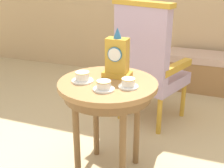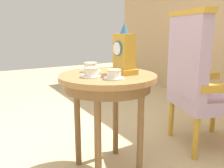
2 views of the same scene
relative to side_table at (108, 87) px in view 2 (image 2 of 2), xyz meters
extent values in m
cylinder|color=#9E7042|center=(0.00, 0.00, 0.07)|extent=(0.66, 0.66, 0.03)
cylinder|color=brown|center=(0.00, 0.00, 0.02)|extent=(0.58, 0.58, 0.07)
cylinder|color=brown|center=(0.16, 0.16, -0.28)|extent=(0.04, 0.04, 0.66)
cylinder|color=brown|center=(-0.16, 0.16, -0.28)|extent=(0.04, 0.04, 0.66)
cylinder|color=brown|center=(-0.16, -0.16, -0.28)|extent=(0.04, 0.04, 0.66)
cylinder|color=brown|center=(0.16, -0.16, -0.28)|extent=(0.04, 0.04, 0.66)
cylinder|color=white|center=(-0.16, -0.05, 0.09)|extent=(0.14, 0.14, 0.01)
cylinder|color=white|center=(-0.16, -0.05, 0.12)|extent=(0.09, 0.09, 0.06)
torus|color=gold|center=(-0.16, -0.05, 0.15)|extent=(0.10, 0.10, 0.00)
cylinder|color=white|center=(0.03, -0.13, 0.09)|extent=(0.13, 0.13, 0.01)
cylinder|color=white|center=(0.03, -0.13, 0.12)|extent=(0.09, 0.09, 0.05)
torus|color=gold|center=(0.03, -0.13, 0.14)|extent=(0.09, 0.09, 0.00)
cylinder|color=white|center=(0.15, -0.04, 0.09)|extent=(0.13, 0.13, 0.01)
cylinder|color=white|center=(0.15, -0.04, 0.12)|extent=(0.08, 0.08, 0.05)
torus|color=gold|center=(0.15, -0.04, 0.14)|extent=(0.09, 0.09, 0.00)
cube|color=gold|center=(0.03, 0.11, 0.11)|extent=(0.19, 0.11, 0.04)
cube|color=gold|center=(0.03, 0.11, 0.24)|extent=(0.14, 0.09, 0.23)
cylinder|color=teal|center=(0.03, 0.06, 0.26)|extent=(0.10, 0.01, 0.10)
cylinder|color=white|center=(0.03, 0.05, 0.26)|extent=(0.08, 0.00, 0.08)
cone|color=teal|center=(0.03, 0.11, 0.39)|extent=(0.06, 0.06, 0.07)
cube|color=#B299B7|center=(0.10, 0.93, -0.21)|extent=(0.66, 0.66, 0.11)
cube|color=#B299B7|center=(0.02, 0.72, 0.17)|extent=(0.52, 0.26, 0.64)
cube|color=gold|center=(0.02, 0.72, 0.51)|extent=(0.56, 0.28, 0.04)
cube|color=gold|center=(-0.12, 1.00, -0.04)|extent=(0.22, 0.46, 0.06)
cylinder|color=gold|center=(-0.04, 1.21, -0.44)|extent=(0.04, 0.04, 0.35)
cylinder|color=gold|center=(0.23, 0.65, -0.44)|extent=(0.04, 0.04, 0.35)
cylinder|color=gold|center=(-0.18, 0.79, -0.44)|extent=(0.04, 0.04, 0.35)
camera|label=1|loc=(0.67, -1.70, 0.80)|focal=48.25mm
camera|label=2|loc=(1.37, -0.77, 0.38)|focal=38.36mm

